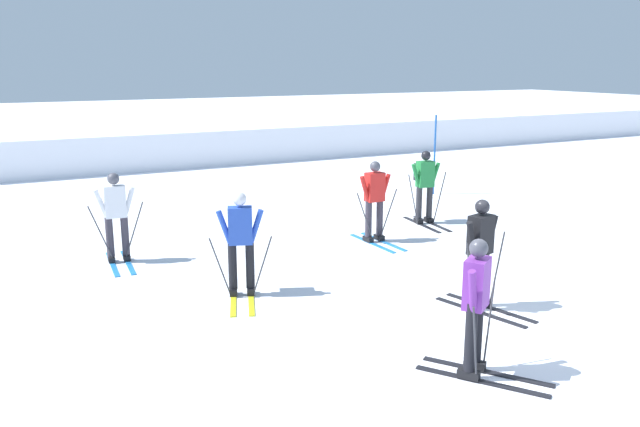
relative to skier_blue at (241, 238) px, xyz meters
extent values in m
plane|color=white|center=(2.95, -3.15, -0.95)|extent=(120.00, 120.00, 0.00)
cube|color=white|center=(2.95, 16.45, -0.32)|extent=(80.00, 7.23, 1.28)
cube|color=gold|center=(0.07, -0.21, -0.94)|extent=(0.64, 1.53, 0.02)
cube|color=gold|center=(-0.19, -0.11, -0.94)|extent=(0.64, 1.53, 0.02)
cube|color=black|center=(0.12, -0.07, -0.88)|extent=(0.20, 0.29, 0.10)
cube|color=black|center=(-0.14, 0.03, -0.88)|extent=(0.20, 0.29, 0.10)
cylinder|color=black|center=(0.12, -0.07, -0.41)|extent=(0.14, 0.14, 0.85)
cylinder|color=black|center=(-0.14, 0.03, -0.41)|extent=(0.14, 0.14, 0.85)
cube|color=#284CB7|center=(-0.01, -0.02, 0.22)|extent=(0.44, 0.36, 0.60)
cylinder|color=#284CB7|center=(0.22, -0.13, 0.20)|extent=(0.27, 0.17, 0.55)
cylinder|color=#284CB7|center=(-0.25, 0.05, 0.20)|extent=(0.27, 0.17, 0.55)
sphere|color=silver|center=(-0.01, -0.02, 0.65)|extent=(0.22, 0.22, 0.22)
cylinder|color=#38383D|center=(0.27, -0.23, -0.45)|extent=(0.33, 0.14, 1.01)
cylinder|color=#38383D|center=(-0.35, 0.00, -0.45)|extent=(0.33, 0.14, 1.01)
cube|color=#232328|center=(0.07, 0.18, 0.24)|extent=(0.33, 0.27, 0.40)
cube|color=black|center=(3.19, -2.32, -0.94)|extent=(0.49, 1.57, 0.02)
cube|color=black|center=(2.92, -2.39, -0.94)|extent=(0.49, 1.57, 0.02)
cube|color=black|center=(3.15, -2.17, -0.88)|extent=(0.18, 0.28, 0.10)
cube|color=black|center=(2.88, -2.24, -0.88)|extent=(0.18, 0.28, 0.10)
cylinder|color=#2D2D33|center=(3.15, -2.17, -0.41)|extent=(0.14, 0.14, 0.85)
cylinder|color=#2D2D33|center=(2.88, -2.24, -0.41)|extent=(0.14, 0.14, 0.85)
cube|color=black|center=(3.01, -2.21, 0.22)|extent=(0.43, 0.33, 0.60)
cylinder|color=black|center=(3.26, -2.17, 0.20)|extent=(0.27, 0.15, 0.55)
cylinder|color=black|center=(2.78, -2.29, 0.20)|extent=(0.27, 0.15, 0.55)
sphere|color=black|center=(3.01, -2.21, 0.65)|extent=(0.22, 0.22, 0.22)
cylinder|color=#38383D|center=(3.37, -2.22, -0.38)|extent=(0.31, 0.10, 1.16)
cylinder|color=#38383D|center=(2.71, -2.39, -0.38)|extent=(0.31, 0.10, 1.16)
cube|color=#237AC6|center=(3.76, 1.62, -0.94)|extent=(0.14, 1.60, 0.02)
cube|color=#237AC6|center=(3.48, 1.61, -0.94)|extent=(0.14, 1.60, 0.02)
cube|color=black|center=(3.76, 1.77, -0.88)|extent=(0.13, 0.26, 0.10)
cube|color=black|center=(3.48, 1.76, -0.88)|extent=(0.13, 0.26, 0.10)
cylinder|color=#38333D|center=(3.76, 1.77, -0.41)|extent=(0.14, 0.14, 0.85)
cylinder|color=#38333D|center=(3.48, 1.76, -0.41)|extent=(0.14, 0.14, 0.85)
cube|color=red|center=(3.62, 1.77, 0.22)|extent=(0.39, 0.25, 0.60)
cylinder|color=red|center=(3.87, 1.76, 0.20)|extent=(0.26, 0.10, 0.55)
cylinder|color=red|center=(3.37, 1.74, 0.20)|extent=(0.26, 0.10, 0.55)
sphere|color=#4C4C56|center=(3.62, 1.77, 0.65)|extent=(0.22, 0.22, 0.22)
cylinder|color=#38383D|center=(3.90, 1.68, -0.40)|extent=(0.45, 0.04, 1.11)
cylinder|color=#38383D|center=(3.34, 1.66, -0.40)|extent=(0.45, 0.04, 1.11)
cube|color=#237AC6|center=(-1.32, 2.60, -0.94)|extent=(0.20, 1.60, 0.02)
cube|color=#237AC6|center=(-1.59, 2.62, -0.94)|extent=(0.20, 1.60, 0.02)
cube|color=black|center=(-1.31, 2.75, -0.88)|extent=(0.14, 0.27, 0.10)
cube|color=black|center=(-1.58, 2.77, -0.88)|extent=(0.14, 0.27, 0.10)
cylinder|color=#38333D|center=(-1.31, 2.75, -0.41)|extent=(0.14, 0.14, 0.85)
cylinder|color=#38333D|center=(-1.58, 2.77, -0.41)|extent=(0.14, 0.14, 0.85)
cube|color=white|center=(-1.44, 2.76, 0.22)|extent=(0.40, 0.27, 0.60)
cylinder|color=white|center=(-1.20, 2.73, 0.20)|extent=(0.26, 0.11, 0.55)
cylinder|color=white|center=(-1.70, 2.76, 0.20)|extent=(0.26, 0.11, 0.55)
sphere|color=#4C4C56|center=(-1.44, 2.76, 0.65)|extent=(0.22, 0.22, 0.22)
cylinder|color=#38383D|center=(-1.16, 2.64, -0.38)|extent=(0.43, 0.05, 1.15)
cylinder|color=#38383D|center=(-1.74, 2.68, -0.38)|extent=(0.43, 0.05, 1.15)
cube|color=black|center=(1.70, -3.94, -0.94)|extent=(0.99, 1.36, 0.02)
cube|color=black|center=(1.47, -4.10, -0.94)|extent=(0.99, 1.36, 0.02)
cube|color=black|center=(1.61, -3.82, -0.88)|extent=(0.25, 0.28, 0.10)
cube|color=black|center=(1.38, -3.98, -0.88)|extent=(0.25, 0.28, 0.10)
cylinder|color=black|center=(1.61, -3.82, -0.41)|extent=(0.14, 0.14, 0.85)
cylinder|color=black|center=(1.38, -3.98, -0.41)|extent=(0.14, 0.14, 0.85)
cube|color=purple|center=(1.49, -3.90, 0.22)|extent=(0.45, 0.41, 0.60)
cylinder|color=purple|center=(1.71, -3.77, 0.20)|extent=(0.26, 0.22, 0.55)
cylinder|color=purple|center=(1.30, -4.06, 0.20)|extent=(0.26, 0.22, 0.55)
sphere|color=#4C4C56|center=(1.49, -3.90, 0.65)|extent=(0.22, 0.22, 0.22)
cylinder|color=#38383D|center=(1.81, -3.80, -0.43)|extent=(0.31, 0.23, 1.07)
cylinder|color=#38383D|center=(1.29, -4.17, -0.43)|extent=(0.31, 0.23, 1.07)
cube|color=black|center=(5.63, 2.42, -0.94)|extent=(0.25, 1.60, 0.02)
cube|color=black|center=(5.35, 2.45, -0.94)|extent=(0.25, 1.60, 0.02)
cube|color=black|center=(5.64, 2.57, -0.88)|extent=(0.15, 0.27, 0.10)
cube|color=black|center=(5.36, 2.60, -0.88)|extent=(0.15, 0.27, 0.10)
cylinder|color=#2D2D33|center=(5.64, 2.57, -0.41)|extent=(0.14, 0.14, 0.85)
cylinder|color=#2D2D33|center=(5.36, 2.60, -0.41)|extent=(0.14, 0.14, 0.85)
cube|color=#23843D|center=(5.50, 2.58, 0.22)|extent=(0.40, 0.28, 0.60)
cylinder|color=#23843D|center=(5.75, 2.54, 0.20)|extent=(0.26, 0.12, 0.55)
cylinder|color=#23843D|center=(5.25, 2.59, 0.20)|extent=(0.26, 0.12, 0.55)
sphere|color=black|center=(5.50, 2.58, 0.65)|extent=(0.22, 0.22, 0.22)
cylinder|color=#38383D|center=(5.84, 2.45, -0.35)|extent=(0.31, 0.05, 1.21)
cylinder|color=#38383D|center=(5.14, 2.52, -0.35)|extent=(0.31, 0.05, 1.21)
cube|color=#232328|center=(5.52, 2.79, 0.24)|extent=(0.30, 0.21, 0.40)
cylinder|color=#1E56AD|center=(7.80, 5.28, 0.17)|extent=(0.05, 0.05, 2.25)
camera|label=1|loc=(-3.46, -9.50, 2.76)|focal=36.51mm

